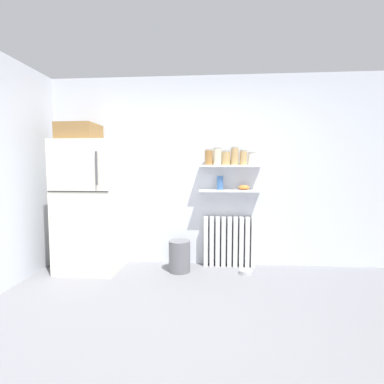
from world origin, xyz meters
The scene contains 16 objects.
ground_plane centered at (0.00, 0.50, 0.00)m, with size 7.04×7.04×0.00m, color slate.
back_wall centered at (0.00, 2.05, 1.30)m, with size 7.04×0.10×2.60m, color silver.
refrigerator centered at (-1.56, 1.67, 0.90)m, with size 0.77×0.70×1.92m.
radiator centered at (0.30, 1.92, 0.34)m, with size 0.70×0.12×0.69m.
wall_shelf_lower centered at (0.30, 1.89, 1.05)m, with size 0.83×0.22×0.03m, color white.
wall_shelf_upper centered at (0.30, 1.89, 1.38)m, with size 0.83×0.22×0.03m, color white.
storage_jar_0 centered at (0.01, 1.89, 1.50)m, with size 0.10×0.10×0.21m.
storage_jar_1 centered at (0.13, 1.89, 1.50)m, with size 0.11×0.11×0.23m.
storage_jar_2 centered at (0.24, 1.89, 1.49)m, with size 0.11×0.11×0.19m.
storage_jar_3 centered at (0.36, 1.89, 1.51)m, with size 0.10×0.10×0.24m.
storage_jar_4 centered at (0.47, 1.89, 1.49)m, with size 0.09×0.09×0.20m.
storage_jar_5 centered at (0.59, 1.89, 1.47)m, with size 0.11×0.11×0.17m.
vase centered at (0.16, 1.89, 1.15)m, with size 0.09×0.09×0.19m, color #38609E.
shelf_bowl centered at (0.48, 1.89, 1.09)m, with size 0.15×0.15×0.07m, color orange.
trash_bin centered at (-0.36, 1.65, 0.20)m, with size 0.28×0.28×0.41m, color slate.
pet_food_bowl centered at (0.50, 1.63, 0.03)m, with size 0.16×0.16×0.05m, color #B7B7BC.
Camera 1 is at (0.10, -2.07, 1.36)m, focal length 27.50 mm.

